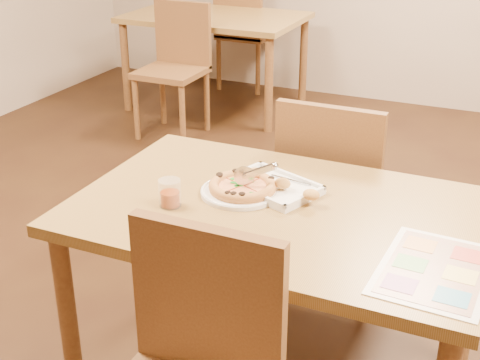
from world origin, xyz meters
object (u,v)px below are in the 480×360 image
at_px(bg_chair_far, 242,23).
at_px(glass_tumbler, 170,195).
at_px(menu, 435,270).
at_px(plate, 240,192).
at_px(appetizer_tray, 274,187).
at_px(pizza_cutter, 255,173).
at_px(dining_table, 279,231).
at_px(bg_table, 215,26).
at_px(chair_far, 333,179).
at_px(chair_near, 192,360).
at_px(pizza, 243,186).
at_px(bg_chair_near, 177,52).

xyz_separation_m(bg_chair_far, glass_tumbler, (1.28, -3.44, 0.19)).
bearing_deg(menu, plate, 161.97).
bearing_deg(plate, appetizer_tray, 36.42).
bearing_deg(pizza_cutter, dining_table, -51.05).
distance_m(bg_table, bg_chair_far, 0.51).
relative_size(bg_table, glass_tumbler, 14.70).
bearing_deg(bg_chair_far, dining_table, 115.85).
xyz_separation_m(bg_chair_far, pizza_cutter, (1.49, -3.25, 0.23)).
bearing_deg(chair_far, glass_tumbler, 66.43).
height_order(bg_table, menu, menu).
relative_size(bg_chair_far, plate, 1.82).
relative_size(chair_near, pizza, 2.09).
bearing_deg(glass_tumbler, bg_chair_near, 118.75).
relative_size(dining_table, plate, 5.03).
height_order(dining_table, bg_chair_far, bg_chair_far).
bearing_deg(pizza, bg_chair_far, 114.01).
xyz_separation_m(pizza, appetizer_tray, (0.09, 0.06, -0.01)).
relative_size(pizza, glass_tumbler, 2.54).
xyz_separation_m(pizza_cutter, appetizer_tray, (0.05, 0.05, -0.06)).
xyz_separation_m(pizza_cutter, menu, (0.62, -0.24, -0.07)).
relative_size(chair_far, plate, 1.82).
height_order(dining_table, plate, plate).
xyz_separation_m(chair_far, plate, (-0.15, -0.57, 0.16)).
height_order(appetizer_tray, menu, appetizer_tray).
relative_size(chair_far, menu, 1.20).
relative_size(dining_table, pizza_cutter, 10.14).
distance_m(pizza_cutter, appetizer_tray, 0.09).
bearing_deg(glass_tumbler, chair_far, 66.43).
xyz_separation_m(bg_chair_far, plate, (1.45, -3.27, 0.16)).
bearing_deg(plate, dining_table, -13.09).
height_order(chair_far, appetizer_tray, chair_far).
xyz_separation_m(dining_table, bg_chair_near, (-1.60, 2.20, -0.07)).
bearing_deg(appetizer_tray, plate, -143.58).
bearing_deg(bg_table, bg_chair_near, -90.00).
distance_m(chair_near, glass_tumbler, 0.60).
height_order(pizza, appetizer_tray, appetizer_tray).
xyz_separation_m(bg_table, bg_chair_near, (0.00, -0.60, -0.07)).
bearing_deg(pizza, bg_table, 117.77).
distance_m(bg_table, pizza_cutter, 3.13).
relative_size(bg_chair_far, appetizer_tray, 1.31).
xyz_separation_m(chair_near, pizza, (-0.15, 0.64, 0.18)).
xyz_separation_m(chair_near, appetizer_tray, (-0.06, 0.71, 0.17)).
bearing_deg(pizza_cutter, bg_chair_near, 100.59).
relative_size(bg_table, pizza, 5.79).
relative_size(bg_table, menu, 3.31).
bearing_deg(dining_table, appetizer_tray, 120.56).
bearing_deg(chair_near, dining_table, 90.00).
xyz_separation_m(dining_table, appetizer_tray, (-0.06, 0.10, 0.10)).
height_order(bg_chair_near, appetizer_tray, bg_chair_near).
bearing_deg(pizza, menu, -18.71).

